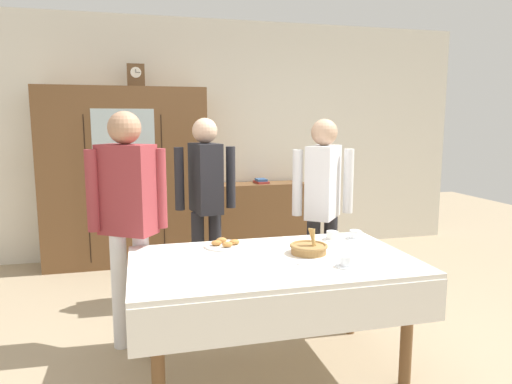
# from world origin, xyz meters

# --- Properties ---
(ground_plane) EXTENTS (12.00, 12.00, 0.00)m
(ground_plane) POSITION_xyz_m (0.00, 0.00, 0.00)
(ground_plane) COLOR tan
(ground_plane) RESTS_ON ground
(back_wall) EXTENTS (6.40, 0.10, 2.70)m
(back_wall) POSITION_xyz_m (0.00, 2.65, 1.35)
(back_wall) COLOR silver
(back_wall) RESTS_ON ground
(dining_table) EXTENTS (1.70, 1.02, 0.73)m
(dining_table) POSITION_xyz_m (0.00, -0.24, 0.63)
(dining_table) COLOR brown
(dining_table) RESTS_ON ground
(wall_cabinet) EXTENTS (1.72, 0.46, 1.91)m
(wall_cabinet) POSITION_xyz_m (-0.90, 2.35, 0.95)
(wall_cabinet) COLOR brown
(wall_cabinet) RESTS_ON ground
(mantel_clock) EXTENTS (0.18, 0.11, 0.24)m
(mantel_clock) POSITION_xyz_m (-0.75, 2.35, 2.03)
(mantel_clock) COLOR brown
(mantel_clock) RESTS_ON wall_cabinet
(bookshelf_low) EXTENTS (1.03, 0.35, 0.83)m
(bookshelf_low) POSITION_xyz_m (0.63, 2.41, 0.42)
(bookshelf_low) COLOR brown
(bookshelf_low) RESTS_ON ground
(book_stack) EXTENTS (0.16, 0.22, 0.05)m
(book_stack) POSITION_xyz_m (0.63, 2.41, 0.86)
(book_stack) COLOR #99332D
(book_stack) RESTS_ON bookshelf_low
(tea_cup_mid_right) EXTENTS (0.13, 0.13, 0.06)m
(tea_cup_mid_right) POSITION_xyz_m (0.70, 0.11, 0.75)
(tea_cup_mid_right) COLOR white
(tea_cup_mid_right) RESTS_ON dining_table
(tea_cup_back_edge) EXTENTS (0.13, 0.13, 0.06)m
(tea_cup_back_edge) POSITION_xyz_m (0.53, 0.13, 0.75)
(tea_cup_back_edge) COLOR white
(tea_cup_back_edge) RESTS_ON dining_table
(tea_cup_mid_left) EXTENTS (0.13, 0.13, 0.06)m
(tea_cup_mid_left) POSITION_xyz_m (0.37, -0.46, 0.75)
(tea_cup_mid_left) COLOR white
(tea_cup_mid_left) RESTS_ON dining_table
(bread_basket) EXTENTS (0.24, 0.24, 0.16)m
(bread_basket) POSITION_xyz_m (0.25, -0.15, 0.76)
(bread_basket) COLOR #9E7542
(bread_basket) RESTS_ON dining_table
(pastry_plate) EXTENTS (0.28, 0.28, 0.05)m
(pastry_plate) POSITION_xyz_m (-0.23, 0.14, 0.74)
(pastry_plate) COLOR white
(pastry_plate) RESTS_ON dining_table
(spoon_far_left) EXTENTS (0.12, 0.02, 0.01)m
(spoon_far_left) POSITION_xyz_m (0.03, -0.04, 0.73)
(spoon_far_left) COLOR silver
(spoon_far_left) RESTS_ON dining_table
(spoon_far_right) EXTENTS (0.12, 0.02, 0.01)m
(spoon_far_right) POSITION_xyz_m (0.09, -0.35, 0.73)
(spoon_far_right) COLOR silver
(spoon_far_right) RESTS_ON dining_table
(person_by_cabinet) EXTENTS (0.52, 0.39, 1.58)m
(person_by_cabinet) POSITION_xyz_m (-0.22, 1.08, 0.96)
(person_by_cabinet) COLOR #232328
(person_by_cabinet) RESTS_ON ground
(person_near_right_end) EXTENTS (0.52, 0.41, 1.57)m
(person_near_right_end) POSITION_xyz_m (0.67, 0.64, 0.95)
(person_near_right_end) COLOR #232328
(person_near_right_end) RESTS_ON ground
(person_behind_table_right) EXTENTS (0.52, 0.37, 1.62)m
(person_behind_table_right) POSITION_xyz_m (-0.85, 0.36, 0.98)
(person_behind_table_right) COLOR silver
(person_behind_table_right) RESTS_ON ground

